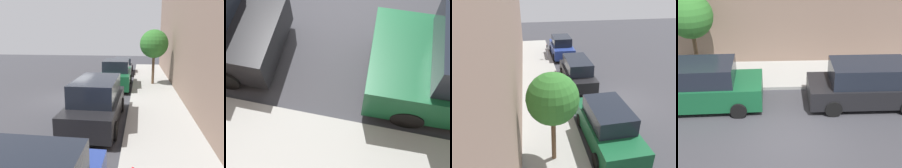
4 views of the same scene
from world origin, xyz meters
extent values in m
plane|color=#38383D|center=(0.00, 0.00, 0.00)|extent=(60.00, 60.00, 0.00)
cube|color=#9E9E99|center=(4.92, 0.00, 0.07)|extent=(2.84, 32.00, 0.15)
cube|color=black|center=(2.25, -3.24, 0.64)|extent=(1.91, 4.91, 0.84)
cube|color=black|center=(2.25, -3.24, 1.48)|extent=(1.68, 3.10, 0.84)
cylinder|color=black|center=(1.35, -1.72, 0.35)|extent=(0.22, 0.69, 0.69)
cylinder|color=black|center=(3.15, -1.72, 0.35)|extent=(0.22, 0.69, 0.69)
cylinder|color=black|center=(1.35, -4.76, 0.35)|extent=(0.22, 0.69, 0.69)
cylinder|color=black|center=(3.15, -4.76, 0.35)|extent=(0.22, 0.69, 0.69)
cube|color=#14512D|center=(2.32, 3.54, 0.70)|extent=(2.08, 4.85, 0.96)
cube|color=black|center=(2.32, 3.54, 1.58)|extent=(1.79, 2.64, 0.80)
cylinder|color=black|center=(1.39, 5.02, 0.33)|extent=(0.22, 0.65, 0.65)
cylinder|color=black|center=(3.25, 5.02, 0.33)|extent=(0.22, 0.65, 0.65)
cylinder|color=black|center=(1.39, 2.05, 0.33)|extent=(0.22, 0.65, 0.65)
cylinder|color=black|center=(3.25, 2.05, 0.33)|extent=(0.22, 0.65, 0.65)
cube|color=#4C5156|center=(2.27, 9.82, 0.56)|extent=(1.92, 4.55, 0.68)
cube|color=black|center=(2.27, 9.92, 1.22)|extent=(1.64, 2.14, 0.64)
cylinder|color=black|center=(1.42, 11.22, 0.33)|extent=(0.22, 0.66, 0.66)
cylinder|color=black|center=(3.12, 11.22, 0.33)|extent=(0.22, 0.66, 0.66)
cylinder|color=black|center=(1.42, 8.43, 0.33)|extent=(0.22, 0.66, 0.66)
cylinder|color=black|center=(3.12, 8.43, 0.33)|extent=(0.22, 0.66, 0.66)
cylinder|color=brown|center=(4.96, 4.36, 1.34)|extent=(0.19, 0.19, 2.38)
sphere|color=#2D6B28|center=(4.96, 4.36, 3.09)|extent=(2.04, 2.04, 2.04)
camera|label=1|loc=(4.02, -11.89, 3.60)|focal=35.00mm
camera|label=2|loc=(5.74, 1.19, 5.94)|focal=50.00mm
camera|label=3|loc=(5.74, 11.50, 7.15)|focal=35.00mm
camera|label=4|loc=(-8.91, 0.42, 7.26)|focal=50.00mm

